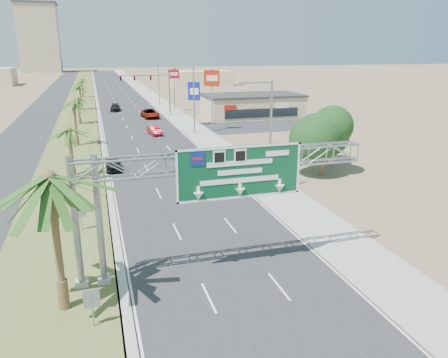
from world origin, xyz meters
name	(u,v)px	position (x,y,z in m)	size (l,w,h in m)	color
road	(120,97)	(0.00, 110.00, 0.01)	(12.00, 300.00, 0.02)	#28282B
sidewalk_right	(151,96)	(8.50, 110.00, 0.05)	(4.00, 300.00, 0.10)	#9E9B93
median_grass	(81,98)	(-10.00, 110.00, 0.06)	(7.00, 300.00, 0.12)	#59602A
opposing_road	(53,99)	(-17.00, 110.00, 0.01)	(8.00, 300.00, 0.02)	#28282B
sign_gantry	(211,171)	(-1.06, 9.93, 6.06)	(16.75, 1.24, 7.50)	gray
palm_near	(49,178)	(-9.20, 8.00, 6.93)	(5.70, 5.70, 8.35)	brown
palm_row_b	(69,131)	(-9.50, 32.00, 4.90)	(3.99, 3.99, 5.95)	brown
palm_row_c	(74,104)	(-9.50, 48.00, 5.66)	(3.99, 3.99, 6.75)	brown
palm_row_d	(78,99)	(-9.50, 66.00, 4.42)	(3.99, 3.99, 5.45)	brown
palm_row_e	(80,86)	(-9.50, 85.00, 5.09)	(3.99, 3.99, 6.15)	brown
palm_row_f	(82,80)	(-9.50, 110.00, 4.71)	(3.99, 3.99, 5.75)	brown
streetlight_near	(268,143)	(7.30, 22.00, 4.69)	(3.27, 0.44, 10.00)	gray
streetlight_mid	(193,103)	(7.30, 52.00, 4.69)	(3.27, 0.44, 10.00)	gray
streetlight_far	(158,85)	(7.30, 88.00, 4.69)	(3.27, 0.44, 10.00)	gray
signal_mast	(159,91)	(5.17, 71.97, 4.85)	(10.28, 0.71, 8.00)	gray
store_building	(252,106)	(22.00, 66.00, 2.00)	(18.00, 10.00, 4.00)	tan
oak_near	(324,132)	(15.00, 26.00, 4.53)	(4.50, 4.50, 6.80)	brown
oak_far	(330,131)	(18.00, 30.00, 3.82)	(3.50, 3.50, 5.60)	brown
median_signback_a	(92,301)	(-7.80, 6.00, 1.45)	(0.75, 0.08, 2.08)	gray
median_signback_b	(80,212)	(-8.50, 18.00, 1.45)	(0.75, 0.08, 2.08)	gray
tower_distant	(39,39)	(-32.00, 250.00, 17.50)	(20.00, 16.00, 35.00)	tan
building_distant_right	(201,78)	(30.00, 140.00, 2.50)	(20.00, 12.00, 5.00)	tan
car_left_lane	(113,164)	(-5.49, 34.07, 0.70)	(1.66, 4.12, 1.40)	black
car_mid_lane	(154,130)	(1.50, 52.98, 0.68)	(1.43, 4.11, 1.35)	maroon
car_right_lane	(150,114)	(3.02, 69.83, 0.80)	(2.67, 5.78, 1.61)	gray
car_far	(115,108)	(-2.73, 81.54, 0.71)	(1.98, 4.86, 1.41)	black
pole_sign_red_near	(212,82)	(10.65, 53.34, 7.61)	(2.39, 0.92, 9.61)	gray
pole_sign_blue	(194,93)	(9.11, 59.03, 5.49)	(1.97, 1.00, 7.47)	gray
pole_sign_red_far	(174,78)	(9.00, 76.83, 6.90)	(2.21, 0.46, 8.72)	gray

